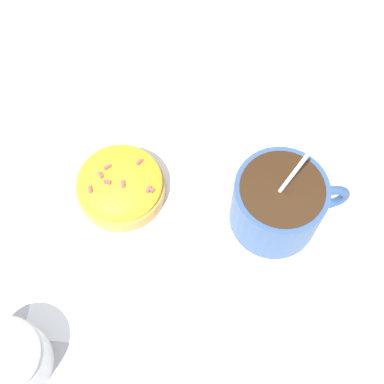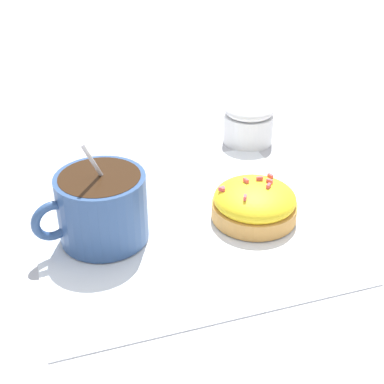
{
  "view_description": "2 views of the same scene",
  "coord_description": "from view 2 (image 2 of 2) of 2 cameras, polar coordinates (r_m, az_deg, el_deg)",
  "views": [
    {
      "loc": [
        -0.02,
        0.23,
        0.53
      ],
      "look_at": [
        0.0,
        -0.0,
        0.04
      ],
      "focal_mm": 50.0,
      "sensor_mm": 36.0,
      "label": 1
    },
    {
      "loc": [
        -0.12,
        -0.47,
        0.34
      ],
      "look_at": [
        0.01,
        0.0,
        0.04
      ],
      "focal_mm": 50.0,
      "sensor_mm": 36.0,
      "label": 2
    }
  ],
  "objects": [
    {
      "name": "ground_plane",
      "position": [
        0.59,
        -1.26,
        -3.66
      ],
      "size": [
        3.0,
        3.0,
        0.0
      ],
      "primitive_type": "plane",
      "color": "#B2B2B7"
    },
    {
      "name": "sugar_bowl",
      "position": [
        0.77,
        6.05,
        7.44
      ],
      "size": [
        0.07,
        0.07,
        0.06
      ],
      "color": "white",
      "rests_on": "ground_plane"
    },
    {
      "name": "coffee_cup",
      "position": [
        0.56,
        -9.69,
        -1.33
      ],
      "size": [
        0.12,
        0.09,
        0.12
      ],
      "color": "#335184",
      "rests_on": "paper_napkin"
    },
    {
      "name": "paper_napkin",
      "position": [
        0.59,
        -1.26,
        -3.54
      ],
      "size": [
        0.32,
        0.31,
        0.0
      ],
      "color": "white",
      "rests_on": "ground_plane"
    },
    {
      "name": "frosted_pastry",
      "position": [
        0.6,
        6.68,
        -1.15
      ],
      "size": [
        0.09,
        0.09,
        0.05
      ],
      "color": "#D19347",
      "rests_on": "paper_napkin"
    }
  ]
}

